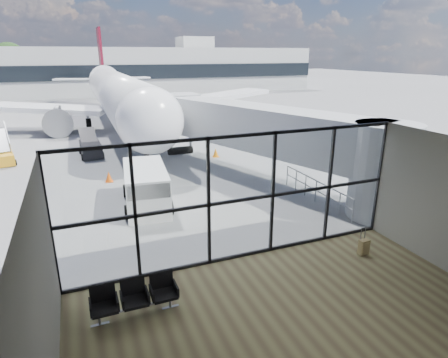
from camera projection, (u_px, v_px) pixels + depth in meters
ground at (115, 110)px, 48.71m from camera, size 220.00×220.00×0.00m
lounge_shell at (330, 255)px, 8.42m from camera, size 12.02×8.01×4.51m
glass_curtain_wall at (242, 199)px, 12.78m from camera, size 12.10×0.12×4.50m
jet_bridge at (270, 134)px, 20.56m from camera, size 8.00×16.50×4.33m
apron_railing at (316, 188)px, 18.31m from camera, size 0.06×5.46×1.11m
far_terminal at (95, 70)px, 66.51m from camera, size 80.00×12.20×11.00m
tree_5 at (10, 60)px, 69.75m from camera, size 6.27×6.27×9.03m
seating_row at (134, 295)px, 10.37m from camera, size 2.38×0.67×1.06m
suitcase at (364, 247)px, 13.54m from camera, size 0.39×0.30×1.01m
airliner at (117, 94)px, 37.45m from camera, size 34.76×40.18×10.36m
service_van at (146, 187)px, 17.65m from camera, size 2.50×4.53×1.89m
belt_loader at (91, 148)px, 26.65m from camera, size 1.62×3.75×1.70m
mobile_stairs at (1, 156)px, 24.76m from camera, size 1.99×3.14×2.06m
traffic_cone_a at (109, 177)px, 21.31m from camera, size 0.42×0.42×0.60m
traffic_cone_b at (216, 153)px, 26.48m from camera, size 0.43×0.43×0.62m
traffic_cone_c at (139, 147)px, 28.10m from camera, size 0.41×0.41×0.59m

